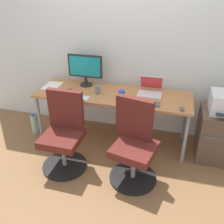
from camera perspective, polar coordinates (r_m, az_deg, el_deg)
The scene contains 16 objects.
ground_plane at distance 3.65m, azimuth 0.20°, elevation -5.96°, with size 5.28×5.28×0.00m, color brown.
back_wall at distance 3.49m, azimuth 1.94°, elevation 15.80°, with size 4.40×0.04×2.60m, color silver.
desk at distance 3.33m, azimuth 0.22°, elevation 3.29°, with size 2.03×0.65×0.71m.
office_chair_left at distance 3.02m, azimuth -10.80°, elevation -5.07°, with size 0.54×0.54×0.94m.
office_chair_right at distance 2.81m, azimuth 4.97°, elevation -7.53°, with size 0.54×0.54×0.94m.
side_cabinet at distance 3.44m, azimuth 23.11°, elevation -4.69°, with size 0.52×0.52×0.64m.
water_bottle_on_floor at distance 3.88m, azimuth -17.13°, elevation -2.55°, with size 0.09×0.09×0.31m.
desktop_monitor at distance 3.50m, azimuth -6.06°, elevation 9.84°, with size 0.48×0.18×0.43m.
open_laptop at distance 3.33m, azimuth 8.64°, elevation 5.02°, with size 0.31×0.30×0.22m.
keyboard_by_monitor at distance 3.21m, azimuth -8.18°, elevation 3.28°, with size 0.34×0.12×0.02m, color silver.
keyboard_by_laptop at distance 3.06m, azimuth 7.54°, elevation 2.00°, with size 0.34×0.12×0.02m, color #515156.
mouse_by_monitor at distance 3.41m, azimuth -9.65°, elevation 4.84°, with size 0.06×0.10×0.03m, color #2D2D2D.
mouse_by_laptop at distance 3.01m, azimuth 15.56°, elevation 0.76°, with size 0.06×0.10×0.03m, color #515156.
coffee_mug at distance 3.20m, azimuth 2.18°, elevation 4.17°, with size 0.08×0.08×0.09m, color blue.
pen_cup at distance 3.29m, azimuth -3.21°, elevation 5.03°, with size 0.07×0.07×0.10m, color slate.
paper_pile at distance 3.62m, azimuth -13.37°, elevation 5.75°, with size 0.21×0.30×0.01m, color white.
Camera 1 is at (0.74, -2.91, 2.08)m, focal length 40.52 mm.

